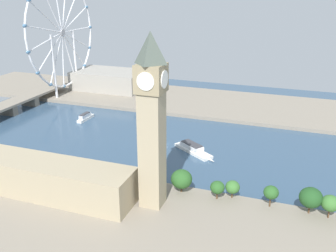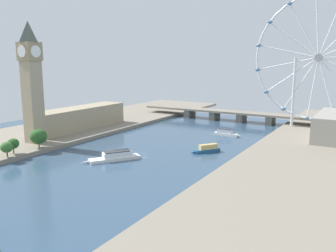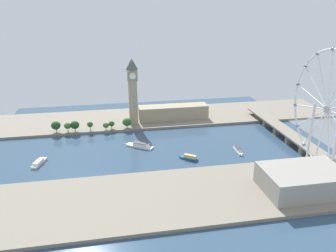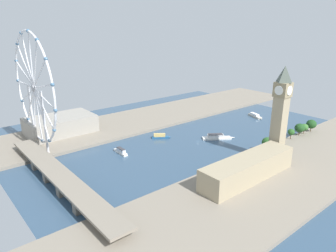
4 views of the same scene
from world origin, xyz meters
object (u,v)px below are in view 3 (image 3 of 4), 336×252
at_px(riverside_hall, 305,180).
at_px(tour_boat_1, 140,145).
at_px(river_bridge, 286,133).
at_px(tour_boat_3, 238,150).
at_px(tour_boat_0, 39,162).
at_px(tour_boat_2, 189,158).
at_px(parliament_block, 173,112).
at_px(clock_tower, 133,91).
at_px(ferris_wheel, 327,110).

bearing_deg(riverside_hall, tour_boat_1, -133.82).
height_order(river_bridge, tour_boat_3, river_bridge).
height_order(tour_boat_0, tour_boat_1, tour_boat_1).
bearing_deg(river_bridge, tour_boat_2, -74.95).
bearing_deg(parliament_block, tour_boat_3, 22.73).
xyz_separation_m(clock_tower, river_bridge, (80.02, 173.72, -39.67)).
bearing_deg(parliament_block, riverside_hall, 19.47).
relative_size(river_bridge, tour_boat_3, 8.09).
height_order(riverside_hall, river_bridge, riverside_hall).
bearing_deg(tour_boat_3, clock_tower, -134.02).
relative_size(clock_tower, tour_boat_3, 3.64).
distance_m(clock_tower, tour_boat_1, 85.70).
bearing_deg(clock_tower, parliament_block, 99.84).
bearing_deg(ferris_wheel, parliament_block, -148.95).
bearing_deg(parliament_block, tour_boat_1, -33.62).
height_order(tour_boat_0, tour_boat_3, tour_boat_3).
height_order(clock_tower, ferris_wheel, ferris_wheel).
bearing_deg(tour_boat_1, parliament_block, -89.22).
distance_m(parliament_block, tour_boat_2, 124.43).
bearing_deg(tour_boat_0, tour_boat_2, -78.14).
xyz_separation_m(parliament_block, river_bridge, (89.54, 118.86, -4.57)).
bearing_deg(tour_boat_2, ferris_wheel, -167.77).
height_order(ferris_wheel, tour_boat_1, ferris_wheel).
bearing_deg(riverside_hall, tour_boat_0, -113.05).
bearing_deg(tour_boat_2, riverside_hall, 171.13).
xyz_separation_m(ferris_wheel, riverside_hall, (30.57, -32.43, -50.20)).
bearing_deg(river_bridge, tour_boat_1, -92.32).
bearing_deg(riverside_hall, tour_boat_2, -135.04).
bearing_deg(tour_boat_0, tour_boat_3, -74.00).
relative_size(parliament_block, riverside_hall, 1.29).
relative_size(clock_tower, tour_boat_0, 3.10).
relative_size(parliament_block, river_bridge, 0.50).
bearing_deg(river_bridge, clock_tower, -114.73).
bearing_deg(clock_tower, tour_boat_1, 0.01).
xyz_separation_m(parliament_block, tour_boat_3, (115.31, 48.31, -9.82)).
relative_size(ferris_wheel, riverside_hall, 1.58).
xyz_separation_m(tour_boat_0, tour_boat_3, (9.16, 207.15, 0.31)).
height_order(clock_tower, river_bridge, clock_tower).
bearing_deg(parliament_block, tour_boat_2, -3.86).
bearing_deg(riverside_hall, ferris_wheel, 133.31).
bearing_deg(parliament_block, ferris_wheel, 31.05).
relative_size(river_bridge, tour_boat_2, 9.77).
distance_m(tour_boat_0, tour_boat_2, 151.52).
relative_size(clock_tower, ferris_wheel, 0.74).
distance_m(clock_tower, riverside_hall, 235.39).
xyz_separation_m(river_bridge, tour_boat_2, (34.21, -127.22, -5.28)).
distance_m(riverside_hall, river_bridge, 124.14).
bearing_deg(parliament_block, river_bridge, 53.01).
relative_size(clock_tower, parliament_block, 0.90).
xyz_separation_m(parliament_block, tour_boat_2, (123.75, -8.35, -9.85)).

